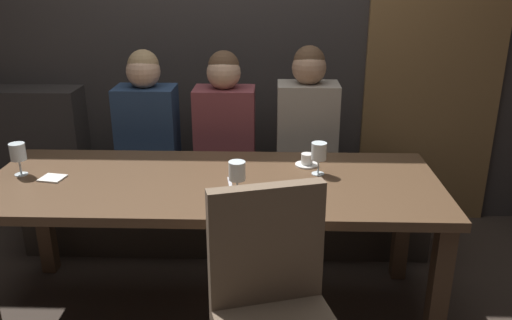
{
  "coord_description": "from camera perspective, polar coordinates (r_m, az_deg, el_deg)",
  "views": [
    {
      "loc": [
        0.29,
        -2.37,
        1.73
      ],
      "look_at": [
        0.21,
        0.02,
        0.84
      ],
      "focal_mm": 37.27,
      "sensor_mm": 36.0,
      "label": 1
    }
  ],
  "objects": [
    {
      "name": "banquette_bench",
      "position": [
        3.43,
        -3.16,
        -5.57
      ],
      "size": [
        2.5,
        0.44,
        0.45
      ],
      "color": "#312A23",
      "rests_on": "ground"
    },
    {
      "name": "back_wall_tiled",
      "position": [
        3.61,
        -2.85,
        16.74
      ],
      "size": [
        6.0,
        0.12,
        3.0
      ],
      "primitive_type": "cube",
      "color": "#383330",
      "rests_on": "ground"
    },
    {
      "name": "arched_door",
      "position": [
        3.7,
        19.1,
        13.68
      ],
      "size": [
        0.9,
        0.05,
        2.55
      ],
      "color": "olive",
      "rests_on": "ground"
    },
    {
      "name": "ground",
      "position": [
        2.95,
        -4.24,
        -15.57
      ],
      "size": [
        9.0,
        9.0,
        0.0
      ],
      "primitive_type": "plane",
      "color": "#382D26"
    },
    {
      "name": "fork_on_table",
      "position": [
        2.53,
        -2.78,
        -2.62
      ],
      "size": [
        0.04,
        0.17,
        0.01
      ],
      "primitive_type": "cube",
      "rotation": [
        0.0,
        0.0,
        0.16
      ],
      "color": "silver",
      "rests_on": "dining_table"
    },
    {
      "name": "wine_glass_near_right",
      "position": [
        2.63,
        6.76,
        0.85
      ],
      "size": [
        0.08,
        0.08,
        0.16
      ],
      "color": "silver",
      "rests_on": "dining_table"
    },
    {
      "name": "espresso_cup",
      "position": [
        2.77,
        5.47,
        -0.07
      ],
      "size": [
        0.12,
        0.12,
        0.06
      ],
      "color": "white",
      "rests_on": "dining_table"
    },
    {
      "name": "back_counter",
      "position": [
        4.07,
        -25.09,
        0.47
      ],
      "size": [
        1.1,
        0.28,
        0.95
      ],
      "primitive_type": "cube",
      "color": "#2F2B29",
      "rests_on": "ground"
    },
    {
      "name": "diner_bearded",
      "position": [
        3.21,
        -3.42,
        4.13
      ],
      "size": [
        0.36,
        0.24,
        0.81
      ],
      "color": "brown",
      "rests_on": "banquette_bench"
    },
    {
      "name": "diner_far_end",
      "position": [
        3.2,
        5.52,
        4.31
      ],
      "size": [
        0.36,
        0.24,
        0.84
      ],
      "color": "#9E9384",
      "rests_on": "banquette_bench"
    },
    {
      "name": "chair_near_side",
      "position": [
        2.02,
        1.93,
        -15.01
      ],
      "size": [
        0.54,
        0.54,
        0.98
      ],
      "color": "brown",
      "rests_on": "ground"
    },
    {
      "name": "wine_glass_far_left",
      "position": [
        2.37,
        -2.05,
        -1.27
      ],
      "size": [
        0.08,
        0.08,
        0.16
      ],
      "color": "silver",
      "rests_on": "dining_table"
    },
    {
      "name": "diner_redhead",
      "position": [
        3.29,
        -11.63,
        4.17
      ],
      "size": [
        0.36,
        0.24,
        0.81
      ],
      "color": "navy",
      "rests_on": "banquette_bench"
    },
    {
      "name": "dining_table",
      "position": [
        2.62,
        -4.61,
        -3.95
      ],
      "size": [
        2.2,
        0.84,
        0.74
      ],
      "color": "#493422",
      "rests_on": "ground"
    },
    {
      "name": "wine_glass_end_right",
      "position": [
        2.85,
        -24.2,
        0.72
      ],
      "size": [
        0.08,
        0.08,
        0.16
      ],
      "color": "silver",
      "rests_on": "dining_table"
    },
    {
      "name": "folded_napkin",
      "position": [
        2.78,
        -21.0,
        -1.83
      ],
      "size": [
        0.13,
        0.12,
        0.01
      ],
      "primitive_type": "cube",
      "rotation": [
        0.0,
        0.0,
        -0.18
      ],
      "color": "silver",
      "rests_on": "dining_table"
    }
  ]
}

